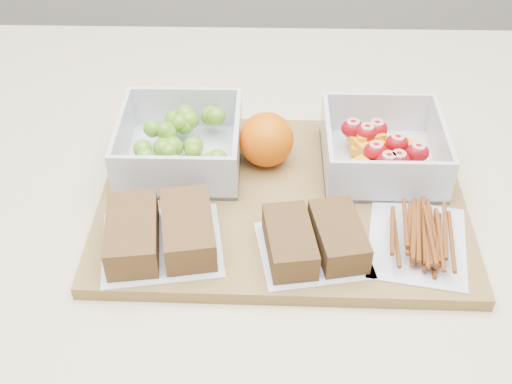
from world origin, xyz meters
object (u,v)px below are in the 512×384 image
fruit_container (382,151)px  pretzel_bag (419,234)px  cutting_board (282,200)px  orange (266,140)px  grape_container (182,143)px  sandwich_bag_left (161,232)px  sandwich_bag_center (314,239)px

fruit_container → pretzel_bag: size_ratio=1.01×
cutting_board → orange: bearing=108.1°
pretzel_bag → cutting_board: bearing=152.5°
grape_container → pretzel_bag: grape_container is taller
grape_container → pretzel_bag: bearing=-27.1°
cutting_board → pretzel_bag: pretzel_bag is taller
cutting_board → sandwich_bag_left: 0.16m
orange → fruit_container: bearing=-2.3°
orange → sandwich_bag_center: 0.16m
sandwich_bag_left → fruit_container: bearing=29.4°
cutting_board → sandwich_bag_left: bearing=-146.2°
sandwich_bag_left → orange: bearing=53.0°
orange → pretzel_bag: 0.21m
pretzel_bag → sandwich_bag_center: bearing=-173.1°
cutting_board → fruit_container: size_ratio=2.99×
sandwich_bag_left → pretzel_bag: (0.27, 0.01, -0.01)m
grape_container → orange: (0.10, 0.00, 0.01)m
grape_container → fruit_container: (0.24, -0.00, -0.00)m
pretzel_bag → sandwich_bag_left: bearing=-178.1°
fruit_container → sandwich_bag_center: bearing=-121.3°
grape_container → orange: bearing=0.3°
orange → sandwich_bag_left: orange is taller
fruit_container → pretzel_bag: fruit_container is taller
sandwich_bag_center → pretzel_bag: size_ratio=0.92×
orange → sandwich_bag_center: size_ratio=0.52×
cutting_board → fruit_container: 0.14m
sandwich_bag_left → sandwich_bag_center: (0.16, -0.00, -0.00)m
cutting_board → orange: 0.08m
fruit_container → orange: size_ratio=2.13×
cutting_board → grape_container: size_ratio=2.91×
sandwich_bag_center → cutting_board: bearing=109.9°
fruit_container → orange: bearing=177.7°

